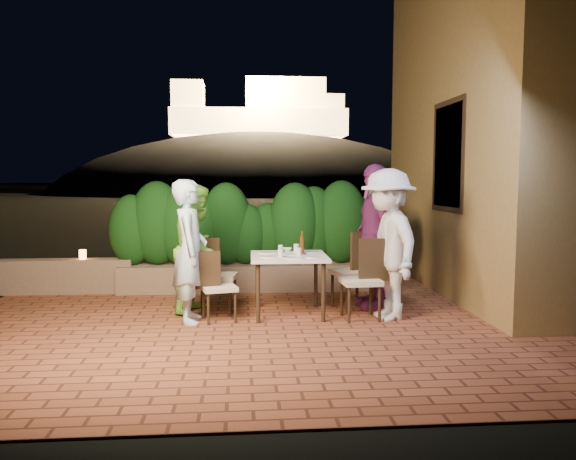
{
  "coord_description": "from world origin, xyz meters",
  "views": [
    {
      "loc": [
        -0.07,
        -6.13,
        1.7
      ],
      "look_at": [
        0.5,
        0.8,
        1.05
      ],
      "focal_mm": 35.0,
      "sensor_mm": 36.0,
      "label": 1
    }
  ],
  "objects": [
    {
      "name": "ground",
      "position": [
        0.0,
        0.0,
        -0.02
      ],
      "size": [
        400.0,
        400.0,
        0.0
      ],
      "primitive_type": "plane",
      "color": "black",
      "rests_on": "ground"
    },
    {
      "name": "terrace_floor",
      "position": [
        0.0,
        0.5,
        -0.07
      ],
      "size": [
        7.0,
        6.0,
        0.15
      ],
      "primitive_type": "cube",
      "color": "brown",
      "rests_on": "ground"
    },
    {
      "name": "building_wall",
      "position": [
        3.6,
        2.0,
        2.5
      ],
      "size": [
        1.6,
        5.0,
        5.0
      ],
      "primitive_type": "cube",
      "color": "olive",
      "rests_on": "ground"
    },
    {
      "name": "window_pane",
      "position": [
        2.82,
        1.5,
        2.0
      ],
      "size": [
        0.08,
        1.0,
        1.4
      ],
      "primitive_type": "cube",
      "color": "black",
      "rests_on": "building_wall"
    },
    {
      "name": "window_frame",
      "position": [
        2.81,
        1.5,
        2.0
      ],
      "size": [
        0.06,
        1.15,
        1.55
      ],
      "primitive_type": "cube",
      "color": "black",
      "rests_on": "building_wall"
    },
    {
      "name": "planter",
      "position": [
        0.2,
        2.3,
        0.2
      ],
      "size": [
        4.2,
        0.55,
        0.4
      ],
      "primitive_type": "cube",
      "color": "#755D4A",
      "rests_on": "ground"
    },
    {
      "name": "hedge",
      "position": [
        0.2,
        2.3,
        0.95
      ],
      "size": [
        4.0,
        0.7,
        1.1
      ],
      "primitive_type": null,
      "color": "#0F3710",
      "rests_on": "planter"
    },
    {
      "name": "parapet",
      "position": [
        -2.8,
        2.3,
        0.25
      ],
      "size": [
        2.2,
        0.3,
        0.5
      ],
      "primitive_type": "cube",
      "color": "#755D4A",
      "rests_on": "ground"
    },
    {
      "name": "hill",
      "position": [
        2.0,
        60.0,
        -4.0
      ],
      "size": [
        52.0,
        40.0,
        22.0
      ],
      "primitive_type": "ellipsoid",
      "color": "black",
      "rests_on": "ground"
    },
    {
      "name": "fortress",
      "position": [
        2.0,
        60.0,
        10.5
      ],
      "size": [
        26.0,
        8.0,
        8.0
      ],
      "primitive_type": null,
      "color": "#FFCC7A",
      "rests_on": "hill"
    },
    {
      "name": "dining_table",
      "position": [
        0.5,
        0.7,
        0.38
      ],
      "size": [
        0.94,
        0.94,
        0.75
      ],
      "primitive_type": null,
      "rotation": [
        0.0,
        0.0,
        -0.01
      ],
      "color": "white",
      "rests_on": "ground"
    },
    {
      "name": "plate_nw",
      "position": [
        0.25,
        0.52,
        0.76
      ],
      "size": [
        0.22,
        0.22,
        0.01
      ],
      "primitive_type": "cylinder",
      "color": "white",
      "rests_on": "dining_table"
    },
    {
      "name": "plate_sw",
      "position": [
        0.24,
        0.89,
        0.76
      ],
      "size": [
        0.24,
        0.24,
        0.01
      ],
      "primitive_type": "cylinder",
      "color": "white",
      "rests_on": "dining_table"
    },
    {
      "name": "plate_ne",
      "position": [
        0.75,
        0.47,
        0.76
      ],
      "size": [
        0.2,
        0.2,
        0.01
      ],
      "primitive_type": "cylinder",
      "color": "white",
      "rests_on": "dining_table"
    },
    {
      "name": "plate_se",
      "position": [
        0.75,
        0.93,
        0.76
      ],
      "size": [
        0.2,
        0.2,
        0.01
      ],
      "primitive_type": "cylinder",
      "color": "white",
      "rests_on": "dining_table"
    },
    {
      "name": "plate_centre",
      "position": [
        0.53,
        0.74,
        0.76
      ],
      "size": [
        0.19,
        0.19,
        0.01
      ],
      "primitive_type": "cylinder",
      "color": "white",
      "rests_on": "dining_table"
    },
    {
      "name": "plate_front",
      "position": [
        0.55,
        0.39,
        0.76
      ],
      "size": [
        0.23,
        0.23,
        0.01
      ],
      "primitive_type": "cylinder",
      "color": "white",
      "rests_on": "dining_table"
    },
    {
      "name": "glass_nw",
      "position": [
        0.39,
        0.52,
        0.8
      ],
      "size": [
        0.06,
        0.06,
        0.11
      ],
      "primitive_type": "cylinder",
      "color": "silver",
      "rests_on": "dining_table"
    },
    {
      "name": "glass_sw",
      "position": [
        0.41,
        0.91,
        0.8
      ],
      "size": [
        0.06,
        0.06,
        0.1
      ],
      "primitive_type": "cylinder",
      "color": "silver",
      "rests_on": "dining_table"
    },
    {
      "name": "glass_ne",
      "position": [
        0.62,
        0.6,
        0.8
      ],
      "size": [
        0.06,
        0.06,
        0.1
      ],
      "primitive_type": "cylinder",
      "color": "silver",
      "rests_on": "dining_table"
    },
    {
      "name": "glass_se",
      "position": [
        0.61,
        0.84,
        0.81
      ],
      "size": [
        0.07,
        0.07,
        0.12
      ],
      "primitive_type": "cylinder",
      "color": "silver",
      "rests_on": "dining_table"
    },
    {
      "name": "beer_bottle",
      "position": [
        0.68,
        0.79,
        0.9
      ],
      "size": [
        0.06,
        0.06,
        0.29
      ],
      "primitive_type": null,
      "color": "#49270C",
      "rests_on": "dining_table"
    },
    {
      "name": "bowl",
      "position": [
        0.49,
        1.04,
        0.77
      ],
      "size": [
        0.19,
        0.19,
        0.04
      ],
      "primitive_type": "imported",
      "rotation": [
        0.0,
        0.0,
        -0.1
      ],
      "color": "white",
      "rests_on": "dining_table"
    },
    {
      "name": "chair_left_front",
      "position": [
        -0.35,
        0.47,
        0.42
      ],
      "size": [
        0.47,
        0.47,
        0.84
      ],
      "primitive_type": null,
      "rotation": [
        0.0,
        0.0,
        0.24
      ],
      "color": "black",
      "rests_on": "ground"
    },
    {
      "name": "chair_left_back",
      "position": [
        -0.37,
        0.98,
        0.47
      ],
      "size": [
        0.49,
        0.49,
        0.94
      ],
      "primitive_type": null,
      "rotation": [
        0.0,
        0.0,
        -0.15
      ],
      "color": "black",
      "rests_on": "ground"
    },
    {
      "name": "chair_right_front",
      "position": [
        1.34,
        0.42,
        0.49
      ],
      "size": [
        0.48,
        0.48,
        0.97
      ],
      "primitive_type": null,
      "rotation": [
        0.0,
        0.0,
        3.2
      ],
      "color": "black",
      "rests_on": "ground"
    },
    {
      "name": "chair_right_back",
      "position": [
        1.35,
        0.96,
        0.5
      ],
      "size": [
        0.59,
        0.59,
        1.0
      ],
      "primitive_type": null,
      "rotation": [
        0.0,
        0.0,
        3.49
      ],
      "color": "black",
      "rests_on": "ground"
    },
    {
      "name": "diner_blue",
      "position": [
        -0.68,
        0.45,
        0.84
      ],
      "size": [
        0.42,
        0.62,
        1.68
      ],
      "primitive_type": "imported",
      "rotation": [
        0.0,
        0.0,
        1.6
      ],
      "color": "silver",
      "rests_on": "ground"
    },
    {
      "name": "diner_green",
      "position": [
        -0.63,
        0.99,
        0.81
      ],
      "size": [
        0.83,
        0.94,
        1.62
      ],
      "primitive_type": "imported",
      "rotation": [
        0.0,
        0.0,
        1.24
      ],
      "color": "#88DE45",
      "rests_on": "ground"
    },
    {
      "name": "diner_white",
      "position": [
        1.67,
        0.42,
        0.9
      ],
      "size": [
        0.89,
        1.28,
        1.81
      ],
      "primitive_type": "imported",
      "rotation": [
        0.0,
        0.0,
        -1.37
      ],
      "color": "silver",
      "rests_on": "ground"
    },
    {
      "name": "diner_purple",
      "position": [
        1.65,
        1.0,
        0.94
      ],
      "size": [
        0.58,
        1.15,
        1.88
      ],
      "primitive_type": "imported",
      "rotation": [
        0.0,
        0.0,
        -1.46
      ],
      "color": "#7A286F",
      "rests_on": "ground"
    },
    {
      "name": "parapet_lamp",
      "position": [
        -2.42,
        2.3,
        0.57
      ],
      "size": [
        0.1,
        0.1,
        0.14
      ],
      "primitive_type": "cylinder",
      "color": "orange",
      "rests_on": "parapet"
    }
  ]
}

